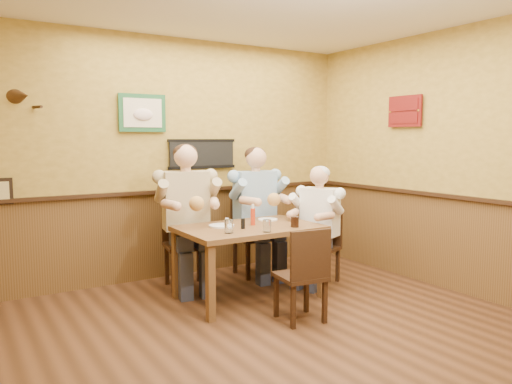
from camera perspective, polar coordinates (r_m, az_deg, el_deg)
room at (r=3.88m, az=3.27°, el=6.86°), size 5.02×5.03×2.81m
dining_table at (r=5.10m, az=-0.78°, el=-4.93°), size 1.40×0.90×0.75m
chair_back_left at (r=5.54m, az=-7.96°, el=-5.80°), size 0.54×0.54×0.99m
chair_back_right at (r=5.98m, az=-0.13°, el=-4.97°), size 0.48×0.48×0.96m
chair_right_end at (r=5.72m, az=7.27°, el=-6.20°), size 0.51×0.51×0.84m
chair_near_side at (r=4.55m, az=5.09°, el=-9.30°), size 0.44×0.44×0.85m
diner_tan_shirt at (r=5.50m, az=-8.00°, el=-3.64°), size 0.76×0.76×1.41m
diner_blue_polo at (r=5.95m, az=-0.13°, el=-3.01°), size 0.69×0.69×1.38m
diner_white_elder at (r=5.69m, az=7.29°, el=-4.43°), size 0.73×0.73×1.19m
water_glass_left at (r=4.71m, az=-3.13°, el=-3.94°), size 0.11×0.11×0.13m
water_glass_mid at (r=4.75m, az=1.27°, el=-3.89°), size 0.09×0.09×0.12m
cola_tumbler at (r=5.03m, az=4.45°, el=-3.41°), size 0.09×0.09×0.11m
hot_sauce_bottle at (r=5.12m, az=-0.36°, el=-2.72°), size 0.05×0.05×0.20m
salt_shaker at (r=5.01m, az=-3.35°, el=-3.52°), size 0.05×0.05×0.09m
pepper_shaker at (r=4.92m, az=-1.50°, el=-3.64°), size 0.05×0.05×0.10m
plate_far_left at (r=5.07m, az=-3.96°, el=-3.85°), size 0.33×0.33×0.02m
plate_far_right at (r=5.44m, az=1.36°, el=-3.15°), size 0.27×0.27×0.01m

